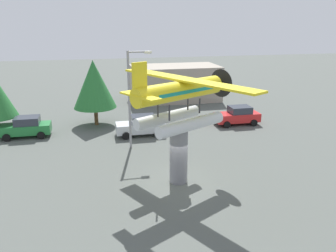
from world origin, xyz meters
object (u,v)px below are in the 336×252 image
(floatplane_monument, at_px, (181,98))
(display_pedestal, at_px, (179,154))
(car_mid_silver, at_px, (141,125))
(storefront_building, at_px, (175,83))
(car_near_green, at_px, (26,127))
(tree_east, at_px, (94,84))
(car_far_red, at_px, (238,115))
(streetlight_primary, at_px, (132,93))

(floatplane_monument, bearing_deg, display_pedestal, 180.00)
(car_mid_silver, relative_size, storefront_building, 0.40)
(car_near_green, xyz_separation_m, car_mid_silver, (9.69, -1.67, 0.00))
(tree_east, bearing_deg, storefront_building, 41.60)
(display_pedestal, relative_size, car_near_green, 0.86)
(car_far_red, distance_m, storefront_building, 12.05)
(car_near_green, relative_size, car_mid_silver, 1.00)
(car_mid_silver, relative_size, car_far_red, 1.00)
(car_near_green, xyz_separation_m, streetlight_primary, (8.66, -4.47, 3.49))
(car_mid_silver, height_order, tree_east, tree_east)
(display_pedestal, distance_m, tree_east, 14.27)
(car_mid_silver, height_order, streetlight_primary, streetlight_primary)
(display_pedestal, height_order, car_near_green, display_pedestal)
(streetlight_primary, distance_m, tree_east, 7.31)
(floatplane_monument, distance_m, tree_east, 14.16)
(display_pedestal, xyz_separation_m, car_near_green, (-10.67, 11.00, -0.92))
(car_near_green, bearing_deg, display_pedestal, 134.11)
(storefront_building, bearing_deg, display_pedestal, -102.99)
(car_mid_silver, bearing_deg, storefront_building, -115.52)
(streetlight_primary, height_order, storefront_building, streetlight_primary)
(floatplane_monument, xyz_separation_m, streetlight_primary, (-2.12, 6.47, -0.90))
(car_mid_silver, relative_size, streetlight_primary, 0.56)
(display_pedestal, bearing_deg, floatplane_monument, 28.67)
(car_mid_silver, distance_m, streetlight_primary, 4.59)
(car_mid_silver, xyz_separation_m, car_far_red, (9.45, 1.17, 0.00))
(car_far_red, xyz_separation_m, tree_east, (-13.20, 2.80, 3.03))
(display_pedestal, distance_m, car_mid_silver, 9.43)
(display_pedestal, relative_size, streetlight_primary, 0.48)
(display_pedestal, relative_size, car_mid_silver, 0.86)
(car_near_green, relative_size, storefront_building, 0.40)
(streetlight_primary, distance_m, storefront_building, 17.16)
(display_pedestal, bearing_deg, car_far_red, 51.11)
(car_mid_silver, distance_m, tree_east, 6.25)
(floatplane_monument, relative_size, storefront_building, 0.91)
(streetlight_primary, xyz_separation_m, storefront_building, (7.08, 15.46, -2.26))
(floatplane_monument, bearing_deg, car_mid_silver, 68.03)
(display_pedestal, height_order, car_mid_silver, display_pedestal)
(car_mid_silver, bearing_deg, display_pedestal, 95.96)
(display_pedestal, height_order, car_far_red, display_pedestal)
(car_mid_silver, bearing_deg, floatplane_monument, 96.70)
(car_far_red, bearing_deg, floatplane_monument, 51.32)
(display_pedestal, height_order, floatplane_monument, floatplane_monument)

